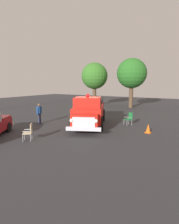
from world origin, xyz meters
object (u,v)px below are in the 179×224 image
lawn_chair_by_car (129,118)px  oak_tree_left (132,74)px  traffic_cone (148,128)px  spectator_standing (39,112)px  oak_tree_right (95,76)px  lawn_chair_spare (29,131)px  vintage_fire_truck (89,111)px

lawn_chair_by_car → oak_tree_left: (-10.33, -3.44, 3.94)m
traffic_cone → spectator_standing: bearing=-78.5°
oak_tree_right → traffic_cone: 15.65m
lawn_chair_by_car → traffic_cone: size_ratio=1.61×
lawn_chair_spare → spectator_standing: size_ratio=0.61×
oak_tree_left → oak_tree_right: 5.18m
lawn_chair_by_car → traffic_cone: bearing=49.4°
traffic_cone → oak_tree_left: bearing=-155.9°
spectator_standing → oak_tree_right: size_ratio=0.27×
lawn_chair_by_car → oak_tree_left: bearing=-161.6°
vintage_fire_truck → lawn_chair_spare: (5.22, -0.97, -0.61)m
oak_tree_left → traffic_cone: oak_tree_left is taller
vintage_fire_truck → oak_tree_right: 12.94m
vintage_fire_truck → traffic_cone: bearing=92.0°
spectator_standing → traffic_cone: spectator_standing is taller
traffic_cone → vintage_fire_truck: bearing=-88.0°
vintage_fire_truck → oak_tree_right: size_ratio=1.03×
vintage_fire_truck → lawn_chair_by_car: bearing=124.3°
lawn_chair_by_car → oak_tree_left: 11.58m
lawn_chair_spare → traffic_cone: size_ratio=1.61×
traffic_cone → lawn_chair_spare: bearing=-46.0°
spectator_standing → traffic_cone: (-1.72, 8.47, -0.66)m
lawn_chair_spare → oak_tree_left: size_ratio=0.16×
spectator_standing → traffic_cone: 8.67m
vintage_fire_truck → traffic_cone: (-0.16, 4.60, -0.89)m
lawn_chair_spare → oak_tree_right: bearing=-163.4°
spectator_standing → oak_tree_left: 14.50m
vintage_fire_truck → spectator_standing: size_ratio=3.77×
lawn_chair_spare → oak_tree_left: bearing=179.3°
vintage_fire_truck → oak_tree_right: (-11.14, -5.85, 3.05)m
oak_tree_left → vintage_fire_truck: bearing=3.6°
spectator_standing → oak_tree_left: oak_tree_left is taller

